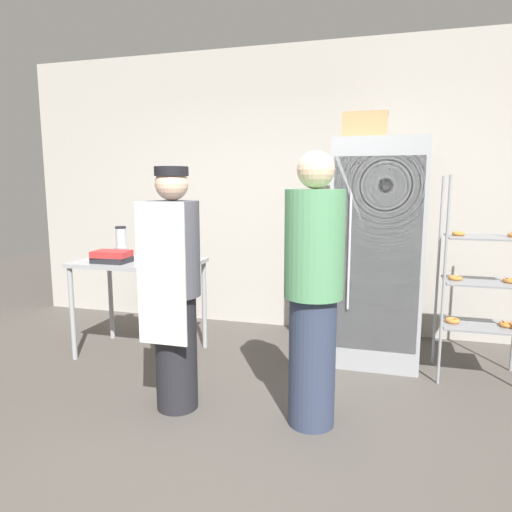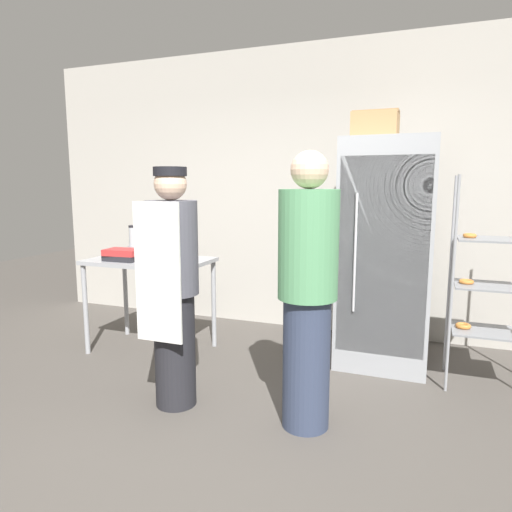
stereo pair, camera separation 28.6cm
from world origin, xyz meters
name	(u,v)px [view 2 (the right image)]	position (x,y,z in m)	size (l,w,h in m)	color
ground_plane	(217,442)	(0.00, 0.00, 0.00)	(14.00, 14.00, 0.00)	#4C4742
back_wall	(316,191)	(0.00, 2.45, 1.48)	(6.40, 0.12, 2.96)	#B7B2A8
refrigerator	(386,254)	(0.81, 1.69, 0.96)	(0.75, 0.79, 1.92)	#9EA0A5
baking_rack	(495,286)	(1.62, 1.46, 0.79)	(0.64, 0.45, 1.62)	#93969B
prep_counter	(150,270)	(-1.25, 1.21, 0.77)	(1.09, 0.67, 0.87)	#9EA0A5
donut_box	(177,256)	(-0.93, 1.16, 0.92)	(0.28, 0.23, 0.27)	silver
blender_pitcher	(134,242)	(-1.51, 1.35, 1.00)	(0.12, 0.12, 0.29)	#99999E
binder_stack	(123,255)	(-1.42, 1.05, 0.92)	(0.32, 0.24, 0.10)	#232328
cardboard_storage_box	(375,126)	(0.67, 1.72, 2.03)	(0.37, 0.36, 0.23)	#A87F51
person_baker	(173,285)	(-0.48, 0.34, 0.86)	(0.35, 0.37, 1.66)	#232328
person_customer	(307,291)	(0.45, 0.38, 0.89)	(0.37, 0.37, 1.74)	#333D56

